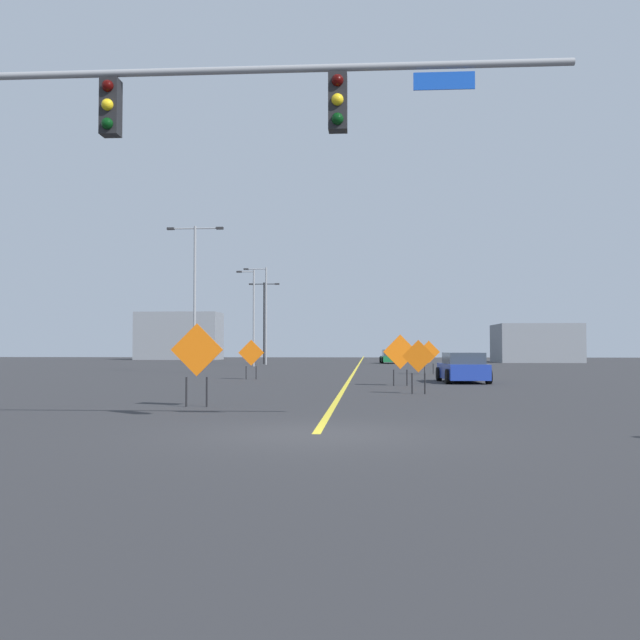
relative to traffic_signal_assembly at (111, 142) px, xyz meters
name	(u,v)px	position (x,y,z in m)	size (l,w,h in m)	color
ground	(316,434)	(3.81, 0.01, -5.36)	(212.10, 212.10, 0.00)	#2D2D30
road_centre_stripe	(359,364)	(3.81, 58.93, -5.36)	(0.16, 117.83, 0.01)	yellow
traffic_signal_assembly	(111,142)	(0.00, 0.00, 0.00)	(12.76, 0.44, 7.06)	gray
street_lamp_near_left	(264,316)	(-5.19, 55.96, -0.78)	(2.91, 0.24, 7.76)	black
street_lamp_mid_left	(253,313)	(-4.94, 47.52, -0.94)	(1.55, 0.24, 8.07)	gray
street_lamp_far_left	(195,287)	(-5.91, 31.14, -0.07)	(3.50, 0.24, 9.05)	gray
street_lamp_near_right	(264,311)	(-4.80, 53.48, -0.44)	(2.17, 0.24, 8.94)	gray
construction_sign_right_lane	(418,360)	(6.41, 11.62, -4.21)	(1.09, 0.17, 1.81)	orange
construction_sign_median_near	(429,353)	(8.25, 30.07, -4.14)	(1.31, 0.18, 1.96)	orange
construction_sign_right_shoulder	(251,355)	(-1.02, 22.62, -4.14)	(1.28, 0.07, 1.94)	orange
construction_sign_median_far	(400,354)	(6.03, 16.92, -4.05)	(1.40, 0.25, 2.09)	orange
construction_sign_left_shoulder	(197,354)	(0.24, 5.87, -3.97)	(1.39, 0.07, 2.19)	orange
car_blue_distant	(463,368)	(8.94, 20.02, -4.71)	(2.09, 4.23, 1.33)	#1E389E
car_green_near	(391,357)	(6.95, 60.36, -4.72)	(2.25, 4.52, 1.37)	#196B38
roadside_building_west	(179,336)	(-20.00, 81.35, -2.28)	(10.63, 5.67, 6.17)	gray
roadside_building_east	(536,343)	(22.57, 66.75, -3.33)	(8.44, 7.66, 4.07)	gray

